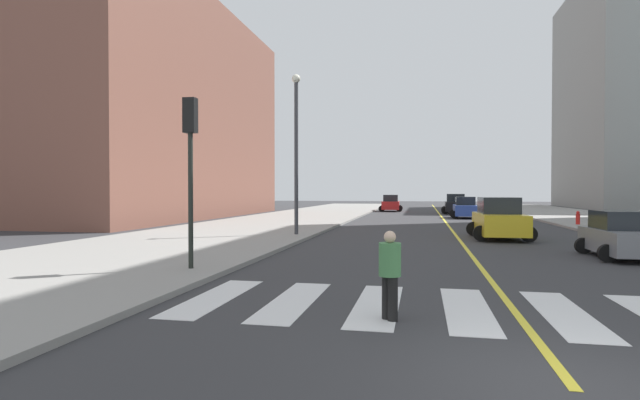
{
  "coord_description": "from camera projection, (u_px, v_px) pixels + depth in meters",
  "views": [
    {
      "loc": [
        -1.8,
        -6.27,
        2.37
      ],
      "look_at": [
        -7.9,
        23.33,
        1.82
      ],
      "focal_mm": 27.74,
      "sensor_mm": 36.0,
      "label": 1
    }
  ],
  "objects": [
    {
      "name": "ground_plane",
      "position": [
        577.0,
        392.0,
        5.82
      ],
      "size": [
        220.0,
        220.0,
        0.0
      ],
      "primitive_type": "plane",
      "color": "#333335"
    },
    {
      "name": "street_lamp",
      "position": [
        296.0,
        141.0,
        25.34
      ],
      "size": [
        0.44,
        0.44,
        8.2
      ],
      "color": "#38383D",
      "rests_on": "sidewalk_kerb_west"
    },
    {
      "name": "sidewalk_kerb_west",
      "position": [
        234.0,
        232.0,
        27.87
      ],
      "size": [
        10.0,
        120.0,
        0.15
      ],
      "primitive_type": "cube",
      "color": "gray",
      "rests_on": "ground"
    },
    {
      "name": "car_black_fifth",
      "position": [
        455.0,
        204.0,
        51.57
      ],
      "size": [
        2.97,
        4.68,
        2.07
      ],
      "rotation": [
        0.0,
        0.0,
        3.11
      ],
      "color": "black",
      "rests_on": "ground"
    },
    {
      "name": "car_gray_fourth",
      "position": [
        621.0,
        236.0,
        17.41
      ],
      "size": [
        2.38,
        3.77,
        1.67
      ],
      "rotation": [
        0.0,
        0.0,
        3.17
      ],
      "color": "slate",
      "rests_on": "ground"
    },
    {
      "name": "car_blue_second",
      "position": [
        465.0,
        208.0,
        43.21
      ],
      "size": [
        2.64,
        4.2,
        1.87
      ],
      "rotation": [
        0.0,
        0.0,
        3.13
      ],
      "color": "#2D479E",
      "rests_on": "ground"
    },
    {
      "name": "lane_divider_paint",
      "position": [
        442.0,
        217.0,
        44.99
      ],
      "size": [
        0.16,
        80.0,
        0.01
      ],
      "primitive_type": "cube",
      "color": "yellow",
      "rests_on": "ground"
    },
    {
      "name": "fire_hydrant",
      "position": [
        578.0,
        218.0,
        32.84
      ],
      "size": [
        0.26,
        0.26,
        0.89
      ],
      "color": "red",
      "rests_on": "sidewalk_kerb_east"
    },
    {
      "name": "car_yellow_third",
      "position": [
        499.0,
        219.0,
        24.51
      ],
      "size": [
        2.94,
        4.65,
        2.06
      ],
      "rotation": [
        0.0,
        0.0,
        3.16
      ],
      "color": "gold",
      "rests_on": "ground"
    },
    {
      "name": "traffic_light_far_corner",
      "position": [
        191.0,
        149.0,
        14.16
      ],
      "size": [
        0.36,
        0.41,
        4.89
      ],
      "color": "black",
      "rests_on": "sidewalk_kerb_west"
    },
    {
      "name": "pedestrian_crossing",
      "position": [
        390.0,
        271.0,
        9.04
      ],
      "size": [
        0.41,
        0.41,
        1.64
      ],
      "rotation": [
        0.0,
        0.0,
        5.45
      ],
      "color": "black",
      "rests_on": "ground"
    },
    {
      "name": "low_rise_brick_west",
      "position": [
        139.0,
        114.0,
        45.06
      ],
      "size": [
        16.0,
        32.0,
        18.89
      ],
      "primitive_type": "cube",
      "color": "brown",
      "rests_on": "ground"
    },
    {
      "name": "crosswalk_paint",
      "position": [
        514.0,
        311.0,
        9.74
      ],
      "size": [
        13.5,
        4.0,
        0.01
      ],
      "color": "silver",
      "rests_on": "ground"
    },
    {
      "name": "car_red_nearest",
      "position": [
        391.0,
        204.0,
        57.46
      ],
      "size": [
        2.77,
        4.37,
        1.93
      ],
      "rotation": [
        0.0,
        0.0,
        0.03
      ],
      "color": "red",
      "rests_on": "ground"
    }
  ]
}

